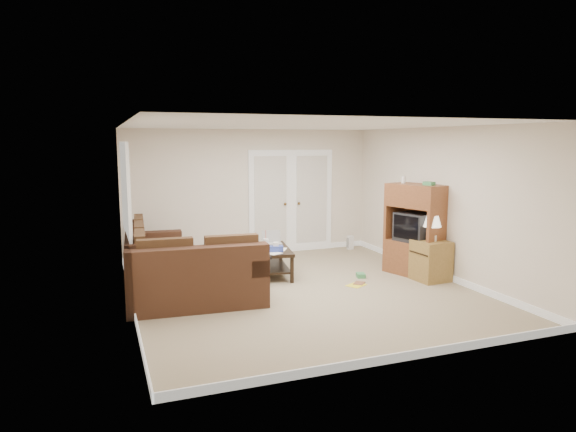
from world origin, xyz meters
name	(u,v)px	position (x,y,z in m)	size (l,w,h in m)	color
floor	(302,290)	(0.00, 0.00, 0.00)	(5.50, 5.50, 0.00)	tan
ceiling	(302,125)	(0.00, 0.00, 2.50)	(5.00, 5.50, 0.02)	white
wall_left	(128,218)	(-2.50, 0.00, 1.25)	(0.02, 5.50, 2.50)	silver
wall_right	(441,203)	(2.50, 0.00, 1.25)	(0.02, 5.50, 2.50)	silver
wall_back	(251,193)	(0.00, 2.75, 1.25)	(5.00, 0.02, 2.50)	silver
wall_front	(404,244)	(0.00, -2.75, 1.25)	(5.00, 0.02, 2.50)	silver
baseboards	(302,287)	(0.00, 0.00, 0.05)	(5.00, 5.50, 0.10)	silver
french_doors	(291,202)	(0.85, 2.71, 1.04)	(1.80, 0.05, 2.13)	silver
window_left	(126,189)	(-2.46, 1.00, 1.55)	(0.05, 1.92, 1.42)	silver
sectional_sofa	(173,270)	(-1.86, 0.58, 0.35)	(1.98, 2.99, 0.89)	#44281A
coffee_table	(272,260)	(-0.14, 1.04, 0.26)	(0.77, 1.24, 0.79)	black
tv_armoire	(415,229)	(2.16, 0.22, 0.78)	(0.80, 1.08, 1.67)	brown
side_cabinet	(431,257)	(2.20, -0.19, 0.39)	(0.54, 0.54, 1.08)	olive
space_heater	(350,243)	(2.09, 2.45, 0.14)	(0.11, 0.10, 0.29)	white
floor_magazine	(356,285)	(0.92, -0.04, 0.00)	(0.29, 0.23, 0.01)	yellow
floor_greenbox	(361,275)	(1.21, 0.36, 0.04)	(0.13, 0.18, 0.07)	#3F8C51
floor_book	(355,283)	(0.95, 0.08, 0.01)	(0.15, 0.21, 0.02)	brown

